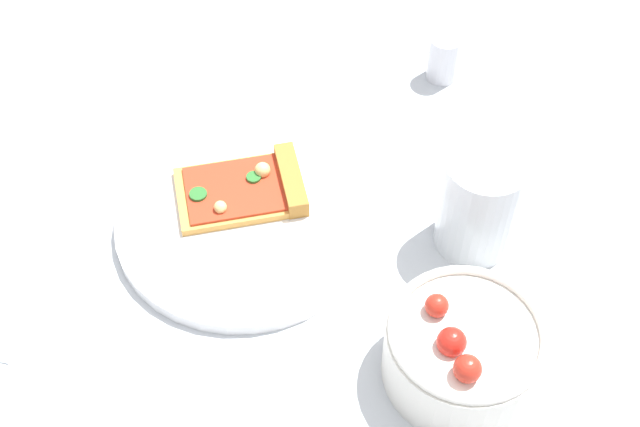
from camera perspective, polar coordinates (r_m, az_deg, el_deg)
The scene contains 6 objects.
ground_plane at distance 0.86m, azimuth -2.65°, elevation -0.15°, with size 2.40×2.40×0.00m, color silver.
plate at distance 0.85m, azimuth -5.00°, elevation -0.48°, with size 0.25×0.25×0.01m, color white.
pizza_slice_main at distance 0.86m, azimuth -4.58°, elevation 1.70°, with size 0.14×0.12×0.02m.
salad_bowl at distance 0.74m, azimuth 9.49°, elevation -8.96°, with size 0.14×0.14×0.08m.
soda_glass at distance 0.82m, azimuth 10.51°, elevation 0.54°, with size 0.08×0.08×0.11m.
pepper_shaker at distance 0.99m, azimuth 8.25°, elevation 10.44°, with size 0.04×0.04×0.07m.
Camera 1 is at (-0.08, 0.54, 0.67)m, focal length 48.15 mm.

